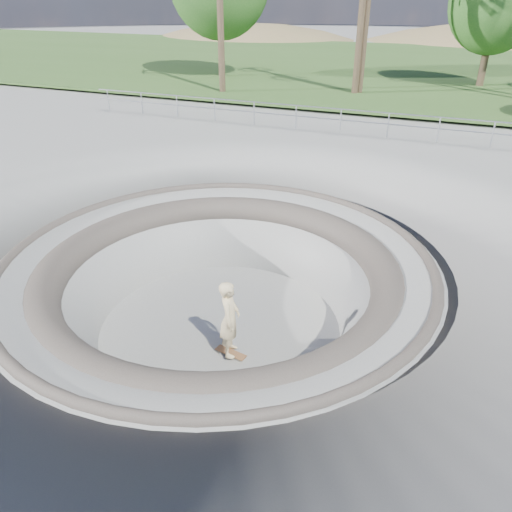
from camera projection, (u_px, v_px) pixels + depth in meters
name	position (u px, v px, depth m)	size (l,w,h in m)	color
ground	(218.00, 260.00, 11.83)	(180.00, 180.00, 0.00)	gray
skate_bowl	(220.00, 322.00, 12.69)	(14.00, 14.00, 4.10)	gray
grass_strip	(406.00, 66.00, 39.45)	(180.00, 36.00, 0.12)	#345522
distant_hills	(455.00, 107.00, 60.53)	(103.20, 45.00, 28.60)	olive
safety_railing	(341.00, 121.00, 21.29)	(25.00, 0.06, 1.03)	#9899A0
skateboard	(231.00, 353.00, 11.65)	(0.81, 0.36, 0.08)	brown
skater	(230.00, 319.00, 11.19)	(0.69, 0.45, 1.90)	beige
bushy_tree_mid	(496.00, 2.00, 29.11)	(5.34, 4.85, 7.70)	brown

